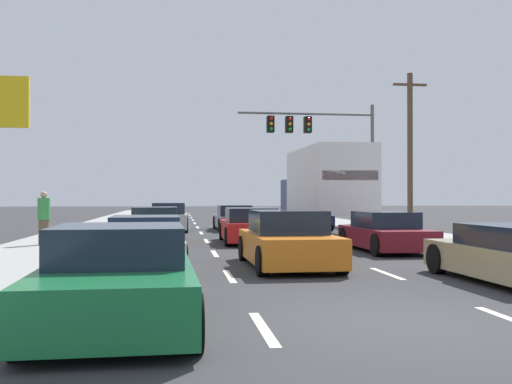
% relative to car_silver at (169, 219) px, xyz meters
% --- Properties ---
extents(ground_plane, '(140.00, 140.00, 0.00)m').
position_rel_car_silver_xyz_m(ground_plane, '(3.17, 3.51, -0.60)').
color(ground_plane, '#333335').
extents(sidewalk_right, '(3.07, 80.00, 0.14)m').
position_rel_car_silver_xyz_m(sidewalk_right, '(9.96, -1.49, -0.53)').
color(sidewalk_right, '#9E9E99').
rests_on(sidewalk_right, ground_plane).
extents(sidewalk_left, '(3.07, 80.00, 0.14)m').
position_rel_car_silver_xyz_m(sidewalk_left, '(-3.61, -1.49, -0.53)').
color(sidewalk_left, '#9E9E99').
rests_on(sidewalk_left, ground_plane).
extents(lane_markings, '(3.54, 57.00, 0.01)m').
position_rel_car_silver_xyz_m(lane_markings, '(3.17, 0.86, -0.60)').
color(lane_markings, silver).
rests_on(lane_markings, ground_plane).
extents(car_silver, '(1.85, 4.23, 1.36)m').
position_rel_car_silver_xyz_m(car_silver, '(0.00, 0.00, 0.00)').
color(car_silver, '#B7BABF').
rests_on(car_silver, ground_plane).
extents(car_yellow, '(1.87, 4.12, 1.28)m').
position_rel_car_silver_xyz_m(car_yellow, '(-0.40, -6.85, -0.01)').
color(car_yellow, yellow).
rests_on(car_yellow, ground_plane).
extents(car_white, '(1.94, 4.15, 1.21)m').
position_rel_car_silver_xyz_m(car_white, '(-0.35, -14.86, -0.05)').
color(car_white, white).
rests_on(car_white, ground_plane).
extents(car_green, '(2.07, 4.50, 1.28)m').
position_rel_car_silver_xyz_m(car_green, '(-0.36, -21.09, -0.02)').
color(car_green, '#196B38').
rests_on(car_green, ground_plane).
extents(car_gray, '(1.89, 4.40, 1.23)m').
position_rel_car_silver_xyz_m(car_gray, '(3.18, 0.43, -0.05)').
color(car_gray, slate).
rests_on(car_gray, ground_plane).
extents(car_red, '(2.03, 4.26, 1.26)m').
position_rel_car_silver_xyz_m(car_red, '(2.97, -7.73, -0.02)').
color(car_red, red).
rests_on(car_red, ground_plane).
extents(car_orange, '(1.98, 4.28, 1.33)m').
position_rel_car_silver_xyz_m(car_orange, '(2.98, -15.13, -0.00)').
color(car_orange, orange).
rests_on(car_orange, ground_plane).
extents(box_truck, '(2.60, 8.24, 3.66)m').
position_rel_car_silver_xyz_m(box_truck, '(6.67, -3.77, 1.49)').
color(box_truck, white).
rests_on(box_truck, ground_plane).
extents(car_maroon, '(1.90, 4.23, 1.20)m').
position_rel_car_silver_xyz_m(car_maroon, '(6.67, -11.48, -0.05)').
color(car_maroon, maroon).
rests_on(car_maroon, ground_plane).
extents(traffic_signal_mast, '(8.15, 0.69, 7.12)m').
position_rel_car_silver_xyz_m(traffic_signal_mast, '(8.25, 5.47, 4.78)').
color(traffic_signal_mast, '#595B56').
rests_on(traffic_signal_mast, ground_plane).
extents(utility_pole_mid, '(1.80, 0.28, 8.08)m').
position_rel_car_silver_xyz_m(utility_pole_mid, '(12.39, 0.85, 3.57)').
color(utility_pole_mid, brown).
rests_on(utility_pole_mid, ground_plane).
extents(pedestrian_near_corner, '(0.38, 0.38, 1.77)m').
position_rel_car_silver_xyz_m(pedestrian_near_corner, '(10.24, 0.30, 0.42)').
color(pedestrian_near_corner, brown).
rests_on(pedestrian_near_corner, sidewalk_right).
extents(pedestrian_mid_block, '(0.38, 0.38, 1.69)m').
position_rel_car_silver_xyz_m(pedestrian_mid_block, '(-3.78, -9.44, 0.38)').
color(pedestrian_mid_block, brown).
rests_on(pedestrian_mid_block, sidewalk_left).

